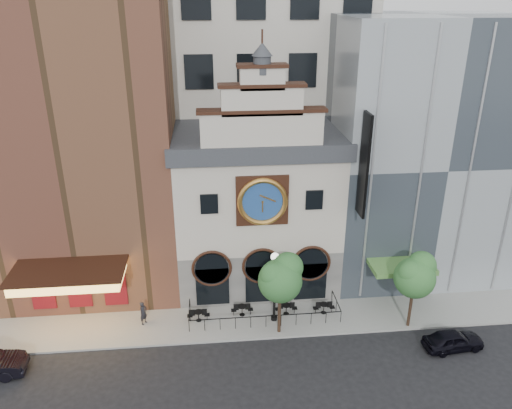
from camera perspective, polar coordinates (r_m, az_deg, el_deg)
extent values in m
plane|color=black|center=(34.90, 1.38, -15.17)|extent=(120.00, 120.00, 0.00)
cube|color=gray|center=(36.83, 0.90, -12.67)|extent=(44.00, 5.00, 0.15)
cube|color=#605E5B|center=(40.34, 0.03, -5.71)|extent=(12.00, 8.00, 4.00)
cube|color=beige|center=(37.98, 0.03, 1.57)|extent=(12.00, 8.00, 7.00)
cube|color=#2D3035|center=(36.67, 0.03, 7.53)|extent=(12.60, 8.60, 1.20)
cube|color=black|center=(33.89, 0.72, 0.45)|extent=(3.60, 0.25, 3.60)
cylinder|color=navy|center=(33.76, 0.74, 0.35)|extent=(3.10, 0.12, 3.10)
torus|color=#C5873A|center=(33.69, 0.76, 0.30)|extent=(3.46, 0.36, 3.46)
cylinder|color=#2D3035|center=(32.00, 0.70, 15.65)|extent=(1.10, 1.10, 1.10)
cone|color=#2D3035|center=(31.89, 0.71, 17.34)|extent=(1.30, 1.30, 0.80)
cube|color=brown|center=(39.37, -19.69, 8.64)|extent=(14.00, 12.00, 25.00)
cube|color=#FFBF59|center=(35.44, -20.59, -7.68)|extent=(7.00, 3.40, 0.70)
cube|color=black|center=(35.22, -20.69, -7.05)|extent=(7.40, 3.80, 0.15)
cube|color=maroon|center=(37.91, -19.55, -9.28)|extent=(5.60, 0.15, 2.60)
cube|color=gray|center=(42.23, 17.69, 6.29)|extent=(14.00, 12.00, 20.00)
cube|color=#599142|center=(37.55, 16.33, -6.84)|extent=(4.50, 2.40, 0.35)
cube|color=black|center=(33.47, 12.25, 4.37)|extent=(0.18, 1.60, 7.00)
cube|color=beige|center=(47.28, -1.52, 21.20)|extent=(20.00, 16.00, 40.00)
cylinder|color=black|center=(36.11, -6.61, -12.09)|extent=(0.68, 0.68, 0.03)
cylinder|color=black|center=(36.32, -6.59, -12.57)|extent=(0.06, 0.06, 0.72)
cylinder|color=black|center=(36.43, -1.61, -11.56)|extent=(0.68, 0.68, 0.03)
cylinder|color=black|center=(36.64, -1.60, -12.04)|extent=(0.06, 0.06, 0.72)
cylinder|color=black|center=(36.61, 3.49, -11.41)|extent=(0.68, 0.68, 0.03)
cylinder|color=black|center=(36.82, 3.48, -11.89)|extent=(0.06, 0.06, 0.72)
cylinder|color=black|center=(36.96, 7.78, -11.23)|extent=(0.68, 0.68, 0.03)
cylinder|color=black|center=(37.17, 7.75, -11.70)|extent=(0.06, 0.06, 0.72)
imported|color=black|center=(36.14, 21.61, -14.20)|extent=(4.11, 2.01, 1.35)
imported|color=black|center=(36.40, -12.75, -12.00)|extent=(0.70, 0.76, 1.75)
cylinder|color=black|center=(35.03, 2.13, -9.78)|extent=(0.18, 0.18, 4.89)
cylinder|color=black|center=(36.33, 2.07, -12.83)|extent=(0.43, 0.43, 0.29)
sphere|color=white|center=(33.66, 2.19, -6.01)|extent=(0.59, 0.59, 0.59)
sphere|color=#2D5D25|center=(34.74, 1.18, -8.65)|extent=(0.55, 0.55, 0.55)
sphere|color=#2D5D25|center=(34.54, 3.11, -8.88)|extent=(0.55, 0.55, 0.55)
cylinder|color=#382619|center=(34.44, 2.69, -12.19)|extent=(0.22, 0.22, 3.15)
sphere|color=#286126|center=(33.07, 2.77, -8.70)|extent=(2.92, 2.92, 2.92)
sphere|color=#286126|center=(33.03, 3.68, -7.17)|extent=(2.02, 2.02, 2.02)
sphere|color=#286126|center=(32.53, 2.05, -8.11)|extent=(1.80, 1.80, 1.80)
cylinder|color=#382619|center=(36.59, 17.22, -11.15)|extent=(0.21, 0.21, 3.00)
sphere|color=#2B6728|center=(35.35, 17.67, -7.98)|extent=(2.78, 2.78, 2.78)
sphere|color=#2B6728|center=(35.45, 18.42, -6.60)|extent=(1.93, 1.93, 1.93)
sphere|color=#2B6728|center=(34.76, 17.25, -7.47)|extent=(1.71, 1.71, 1.71)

